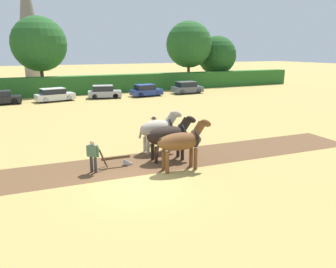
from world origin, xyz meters
name	(u,v)px	position (x,y,z in m)	size (l,w,h in m)	color
ground_plane	(139,186)	(0.00, 0.00, 0.00)	(240.00, 240.00, 0.00)	#A88E4C
plowed_furrow_strip	(73,172)	(-2.26, 2.80, 0.00)	(31.89, 3.23, 0.01)	brown
hedgerow	(53,86)	(0.00, 31.06, 1.16)	(74.15, 1.90, 2.33)	#286023
tree_center_left	(39,44)	(-0.92, 34.20, 6.29)	(6.96, 6.96, 9.78)	#423323
tree_center	(189,44)	(20.36, 33.22, 6.35)	(6.95, 6.95, 9.83)	brown
tree_center_right	(217,55)	(26.05, 34.08, 4.67)	(6.24, 6.24, 7.80)	brown
church_spire	(28,19)	(-0.70, 58.75, 11.34)	(3.34, 3.34, 21.66)	gray
draft_horse_lead_left	(182,141)	(2.55, 0.99, 1.39)	(2.91, 0.99, 2.44)	brown
draft_horse_lead_right	(169,135)	(2.62, 2.54, 1.31)	(2.87, 1.15, 2.31)	black
draft_horse_trail_left	(159,128)	(2.70, 4.09, 1.32)	(2.63, 1.14, 2.33)	#B2A38E
plow	(118,160)	(-0.07, 2.68, 0.32)	(1.66, 0.48, 1.13)	#4C331E
farmer_at_plow	(93,154)	(-1.37, 2.37, 0.88)	(0.50, 0.45, 1.54)	#38332D
farmer_beside_team	(154,128)	(3.08, 5.72, 0.95)	(0.45, 0.52, 1.65)	#38332D
parked_car_center	(1,98)	(-5.78, 26.20, 0.69)	(3.87, 1.79, 1.42)	black
parked_car_center_right	(54,95)	(-0.42, 26.08, 0.70)	(4.37, 2.45, 1.45)	silver
parked_car_right	(104,92)	(5.21, 26.16, 0.72)	(4.13, 2.54, 1.51)	#9E9EA8
parked_car_far_right	(146,90)	(10.31, 25.63, 0.70)	(3.97, 2.13, 1.45)	navy
parked_car_end_right	(187,88)	(16.16, 25.83, 0.75)	(3.98, 1.91, 1.56)	#565B66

